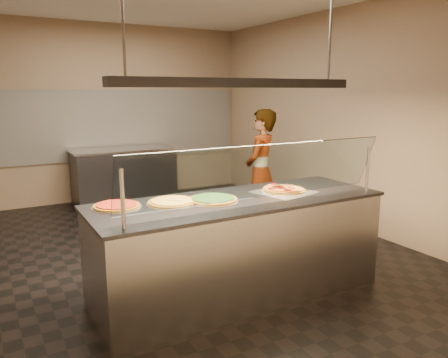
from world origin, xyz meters
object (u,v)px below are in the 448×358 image
pizza_cheese (172,202)px  half_pizza_pepperoni (276,190)px  worker (260,172)px  pizza_spinach (213,199)px  prep_table (124,176)px  sneeze_guard (261,172)px  perforated_tray (284,192)px  half_pizza_sausage (292,188)px  pizza_spatula (181,200)px  heat_lamp_housing (240,83)px  pizza_tomato (117,206)px  serving_counter (239,247)px

pizza_cheese → half_pizza_pepperoni: bearing=-7.8°
worker → pizza_spinach: bearing=5.0°
pizza_spinach → prep_table: pizza_spinach is taller
sneeze_guard → perforated_tray: sneeze_guard is taller
sneeze_guard → pizza_cheese: 0.81m
half_pizza_sausage → pizza_spatula: half_pizza_sausage is taller
half_pizza_sausage → worker: 1.56m
pizza_cheese → pizza_spatula: (0.07, -0.03, 0.01)m
perforated_tray → heat_lamp_housing: bearing=179.8°
sneeze_guard → pizza_cheese: size_ratio=5.50×
perforated_tray → pizza_tomato: size_ratio=1.42×
half_pizza_pepperoni → pizza_spatula: (-0.93, 0.10, -0.01)m
perforated_tray → prep_table: bearing=96.0°
pizza_spatula → sneeze_guard: bearing=-40.4°
half_pizza_sausage → perforated_tray: bearing=-178.2°
sneeze_guard → prep_table: 4.31m
pizza_spatula → perforated_tray: bearing=-5.8°
half_pizza_pepperoni → pizza_cheese: size_ratio=0.98×
pizza_spinach → pizza_cheese: pizza_spinach is taller
pizza_spinach → worker: 2.02m
pizza_tomato → worker: bearing=27.9°
perforated_tray → prep_table: 3.95m
worker → half_pizza_sausage: bearing=28.3°
half_pizza_pepperoni → half_pizza_sausage: (0.19, 0.00, -0.01)m
half_pizza_pepperoni → pizza_cheese: bearing=172.2°
pizza_cheese → worker: bearing=35.8°
perforated_tray → prep_table: (-0.41, 3.90, -0.47)m
perforated_tray → pizza_tomato: bearing=171.2°
perforated_tray → half_pizza_pepperoni: (-0.10, -0.00, 0.03)m
perforated_tray → half_pizza_pepperoni: size_ratio=1.34×
perforated_tray → pizza_spinach: bearing=177.5°
pizza_spatula → half_pizza_sausage: bearing=-5.1°
pizza_spinach → pizza_tomato: 0.82m
half_pizza_sausage → pizza_spinach: half_pizza_sausage is taller
half_pizza_sausage → pizza_spinach: bearing=177.9°
half_pizza_pepperoni → heat_lamp_housing: bearing=179.7°
pizza_cheese → prep_table: pizza_cheese is taller
pizza_cheese → prep_table: bearing=79.7°
serving_counter → half_pizza_sausage: (0.60, 0.00, 0.49)m
pizza_tomato → pizza_spinach: bearing=-14.6°
half_pizza_pepperoni → pizza_spinach: half_pizza_pepperoni is taller
sneeze_guard → pizza_spatula: 0.74m
half_pizza_pepperoni → pizza_tomato: half_pizza_pepperoni is taller
half_pizza_sausage → pizza_spatula: bearing=174.9°
perforated_tray → worker: size_ratio=0.35×
serving_counter → prep_table: same height
pizza_spatula → heat_lamp_housing: bearing=-11.0°
sneeze_guard → heat_lamp_housing: heat_lamp_housing is taller
half_pizza_pepperoni → heat_lamp_housing: 1.07m
heat_lamp_housing → half_pizza_pepperoni: bearing=-0.3°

